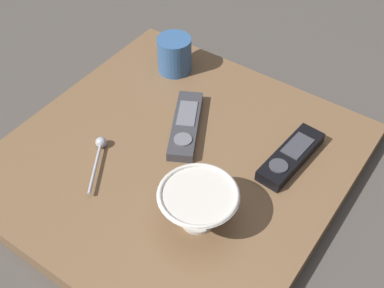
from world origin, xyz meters
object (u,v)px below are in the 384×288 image
at_px(coffee_mug, 175,54).
at_px(cereal_bowl, 198,205).
at_px(tv_remote_far, 291,156).
at_px(tv_remote_near, 186,125).
at_px(teaspoon, 100,149).

bearing_deg(coffee_mug, cereal_bowl, 131.53).
distance_m(coffee_mug, tv_remote_far, 0.38).
bearing_deg(tv_remote_near, coffee_mug, -47.58).
height_order(cereal_bowl, teaspoon, cereal_bowl).
height_order(teaspoon, tv_remote_near, same).
distance_m(cereal_bowl, tv_remote_near, 0.24).
xyz_separation_m(cereal_bowl, tv_remote_near, (0.15, -0.18, -0.03)).
bearing_deg(tv_remote_near, teaspoon, 57.00).
height_order(cereal_bowl, coffee_mug, coffee_mug).
bearing_deg(tv_remote_far, cereal_bowl, 72.86).
relative_size(teaspoon, tv_remote_far, 0.71).
relative_size(teaspoon, tv_remote_near, 0.64).
bearing_deg(teaspoon, tv_remote_far, -148.19).
distance_m(tv_remote_near, tv_remote_far, 0.23).
bearing_deg(cereal_bowl, coffee_mug, -48.47).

